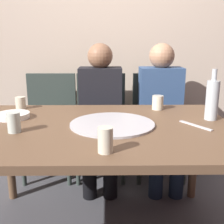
# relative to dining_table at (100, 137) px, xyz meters

# --- Properties ---
(back_wall) EXTENTS (6.00, 0.10, 2.60)m
(back_wall) POSITION_rel_dining_table_xyz_m (0.00, 1.27, 0.64)
(back_wall) COLOR #BCA893
(back_wall) RESTS_ON ground_plane
(dining_table) EXTENTS (1.52, 1.03, 0.73)m
(dining_table) POSITION_rel_dining_table_xyz_m (0.00, 0.00, 0.00)
(dining_table) COLOR brown
(dining_table) RESTS_ON ground_plane
(pizza_tray) EXTENTS (0.48, 0.48, 0.01)m
(pizza_tray) POSITION_rel_dining_table_xyz_m (0.07, 0.01, 0.08)
(pizza_tray) COLOR #ADADB2
(pizza_tray) RESTS_ON dining_table
(wine_bottle) EXTENTS (0.08, 0.08, 0.30)m
(wine_bottle) POSITION_rel_dining_table_xyz_m (0.67, 0.12, 0.19)
(wine_bottle) COLOR #B2BCC1
(wine_bottle) RESTS_ON dining_table
(tumbler_near) EXTENTS (0.07, 0.07, 0.11)m
(tumbler_near) POSITION_rel_dining_table_xyz_m (-0.44, -0.11, 0.12)
(tumbler_near) COLOR #B7C6BC
(tumbler_near) RESTS_ON dining_table
(tumbler_far) EXTENTS (0.07, 0.07, 0.11)m
(tumbler_far) POSITION_rel_dining_table_xyz_m (0.04, -0.38, 0.13)
(tumbler_far) COLOR beige
(tumbler_far) RESTS_ON dining_table
(wine_glass) EXTENTS (0.08, 0.08, 0.10)m
(wine_glass) POSITION_rel_dining_table_xyz_m (0.39, 0.38, 0.12)
(wine_glass) COLOR beige
(wine_glass) RESTS_ON dining_table
(short_glass) EXTENTS (0.07, 0.07, 0.08)m
(short_glass) POSITION_rel_dining_table_xyz_m (-0.56, 0.40, 0.11)
(short_glass) COLOR beige
(short_glass) RESTS_ON dining_table
(plate_stack) EXTENTS (0.20, 0.20, 0.03)m
(plate_stack) POSITION_rel_dining_table_xyz_m (-0.54, 0.16, 0.09)
(plate_stack) COLOR white
(plate_stack) RESTS_ON dining_table
(table_knife) EXTENTS (0.14, 0.20, 0.01)m
(table_knife) POSITION_rel_dining_table_xyz_m (0.54, -0.01, 0.07)
(table_knife) COLOR #B7B7BC
(table_knife) RESTS_ON dining_table
(chair_left) EXTENTS (0.44, 0.44, 0.90)m
(chair_left) POSITION_rel_dining_table_xyz_m (-0.47, 0.92, -0.14)
(chair_left) COLOR #2D3833
(chair_left) RESTS_ON ground_plane
(chair_middle) EXTENTS (0.44, 0.44, 0.90)m
(chair_middle) POSITION_rel_dining_table_xyz_m (-0.02, 0.92, -0.14)
(chair_middle) COLOR #2D3833
(chair_middle) RESTS_ON ground_plane
(chair_right) EXTENTS (0.44, 0.44, 0.90)m
(chair_right) POSITION_rel_dining_table_xyz_m (0.50, 0.92, -0.14)
(chair_right) COLOR #2D3833
(chair_right) RESTS_ON ground_plane
(guest_in_sweater) EXTENTS (0.36, 0.56, 1.17)m
(guest_in_sweater) POSITION_rel_dining_table_xyz_m (-0.02, 0.76, -0.01)
(guest_in_sweater) COLOR black
(guest_in_sweater) RESTS_ON ground_plane
(guest_in_beanie) EXTENTS (0.36, 0.56, 1.17)m
(guest_in_beanie) POSITION_rel_dining_table_xyz_m (0.50, 0.76, -0.01)
(guest_in_beanie) COLOR navy
(guest_in_beanie) RESTS_ON ground_plane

